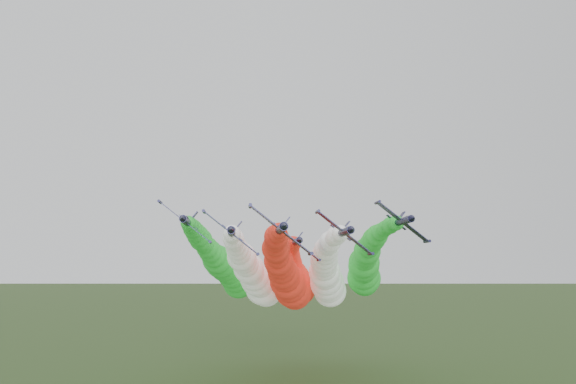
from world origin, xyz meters
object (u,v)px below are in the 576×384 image
object	(u,v)px
jet_inner_right	(327,277)
jet_trail	(296,278)
jet_lead	(287,278)
jet_outer_right	(365,267)
jet_outer_left	(225,267)
jet_inner_left	(256,277)

from	to	relation	value
jet_inner_right	jet_trail	size ratio (longest dim) A/B	1.01
jet_lead	jet_outer_right	size ratio (longest dim) A/B	1.00
jet_outer_left	jet_outer_right	bearing A→B (deg)	0.39
jet_lead	jet_outer_left	world-z (taller)	jet_outer_left
jet_inner_left	jet_outer_left	bearing A→B (deg)	146.17
jet_outer_left	jet_trail	world-z (taller)	jet_outer_left
jet_outer_left	jet_trail	bearing A→B (deg)	28.31
jet_outer_left	jet_trail	size ratio (longest dim) A/B	1.01
jet_inner_right	jet_outer_right	distance (m)	13.02
jet_outer_left	jet_outer_right	distance (m)	37.64
jet_outer_right	jet_trail	bearing A→B (deg)	149.05
jet_outer_right	jet_trail	xyz separation A→B (m)	(-17.59, 10.55, -2.99)
jet_lead	jet_trail	distance (m)	26.86
jet_outer_right	jet_lead	bearing A→B (deg)	-144.69
jet_lead	jet_outer_left	xyz separation A→B (m)	(-15.22, 15.62, 2.56)
jet_inner_left	jet_lead	bearing A→B (deg)	-54.88
jet_inner_right	jet_trail	bearing A→B (deg)	110.72
jet_lead	jet_trail	world-z (taller)	jet_lead
jet_outer_left	jet_lead	bearing A→B (deg)	-45.74
jet_inner_left	jet_inner_right	size ratio (longest dim) A/B	1.00
jet_inner_left	jet_trail	size ratio (longest dim) A/B	1.00
jet_lead	jet_trail	size ratio (longest dim) A/B	1.00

